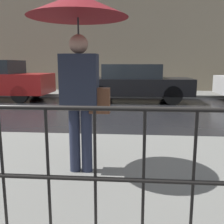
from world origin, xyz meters
The scene contains 7 objects.
ground_plane centered at (0.00, 0.00, 0.00)m, with size 80.00×80.00×0.00m, color black.
sidewalk_near centered at (0.00, -4.79, 0.06)m, with size 28.00×3.16×0.12m.
sidewalk_far centered at (0.00, 4.22, 0.06)m, with size 28.00×2.01×0.12m.
lane_marking centered at (0.00, 0.00, 0.00)m, with size 25.20×0.12×0.01m.
building_storefront centered at (0.00, 5.37, 3.48)m, with size 28.00×0.30×6.96m.
pedestrian centered at (0.75, -4.95, 1.81)m, with size 1.13×1.13×2.07m.
car_black centered at (1.42, 2.13, 0.73)m, with size 4.14×1.81×1.42m.
Camera 1 is at (1.37, -7.96, 1.42)m, focal length 42.00 mm.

